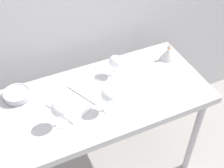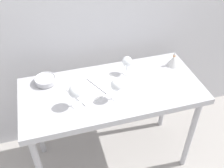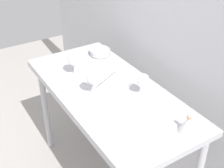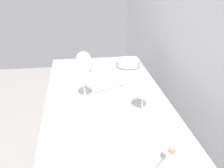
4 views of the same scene
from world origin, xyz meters
The scene contains 10 objects.
ground_plane centered at (0.00, 0.00, 0.00)m, with size 6.00×6.00×0.00m, color #A09B96.
back_wall centered at (0.00, 0.49, 1.30)m, with size 3.80×0.04×2.60m, color silver.
steel_counter centered at (0.00, -0.01, 0.79)m, with size 1.40×0.65×0.90m.
wine_glass_near_left centered at (-0.29, -0.11, 1.03)m, with size 0.09×0.09×0.18m.
wine_glass_near_center centered at (0.00, -0.12, 1.03)m, with size 0.09×0.09×0.18m.
wine_glass_far_right centered at (0.17, 0.15, 1.01)m, with size 0.08×0.08×0.16m.
open_notebook centered at (-0.11, 0.05, 0.90)m, with size 0.45×0.38×0.01m.
tasting_sheet_upper centered at (0.36, 0.01, 0.90)m, with size 0.15×0.28×0.00m, color white.
tasting_bowl centered at (-0.48, 0.21, 0.93)m, with size 0.17×0.17×0.05m.
decanter_funnel centered at (0.59, 0.14, 0.95)m, with size 0.11×0.11×0.13m.
Camera 2 is at (-0.42, -1.46, 2.21)m, focal length 41.63 mm.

